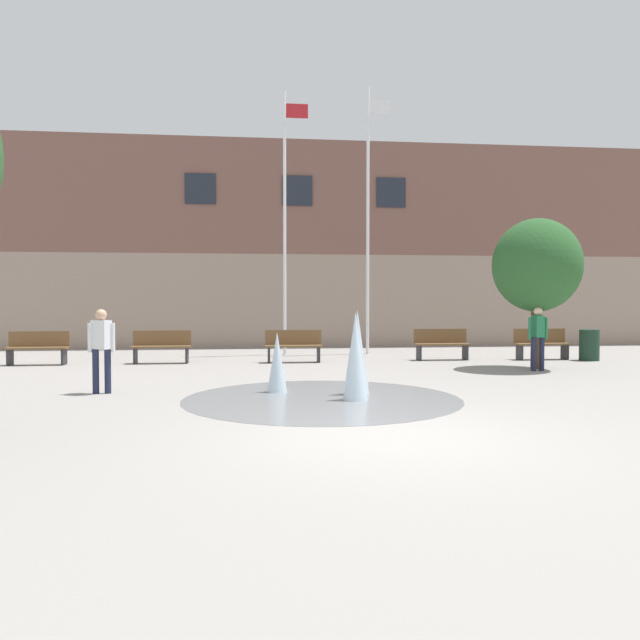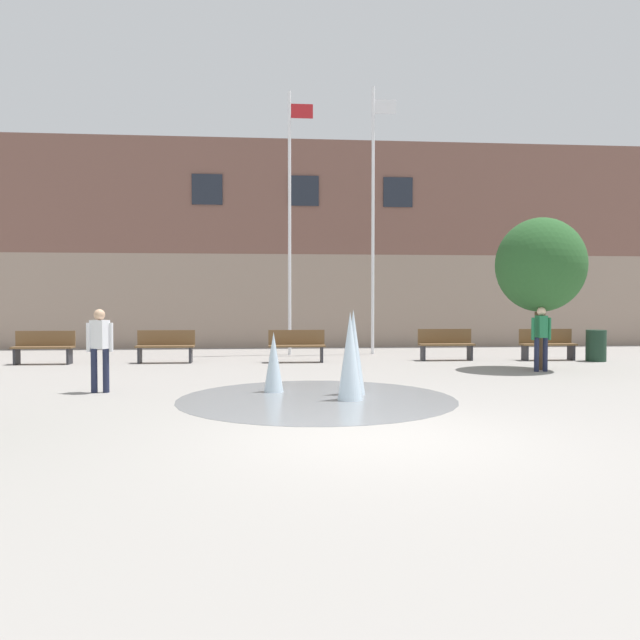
% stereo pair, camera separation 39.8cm
% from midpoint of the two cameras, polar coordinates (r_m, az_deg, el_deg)
% --- Properties ---
extents(ground_plane, '(100.00, 100.00, 0.00)m').
position_cam_midpoint_polar(ground_plane, '(8.18, 6.44, -10.63)').
color(ground_plane, gray).
extents(library_building, '(36.00, 6.05, 7.65)m').
position_cam_midpoint_polar(library_building, '(26.05, -1.45, 6.40)').
color(library_building, gray).
rests_on(library_building, ground).
extents(splash_fountain, '(4.96, 4.96, 1.59)m').
position_cam_midpoint_polar(splash_fountain, '(11.39, 2.04, -4.02)').
color(splash_fountain, gray).
rests_on(splash_fountain, ground).
extents(park_bench_far_left, '(1.60, 0.44, 0.91)m').
position_cam_midpoint_polar(park_bench_far_left, '(18.63, -23.37, -2.25)').
color(park_bench_far_left, '#28282D').
rests_on(park_bench_far_left, ground).
extents(park_bench_under_left_flagpole, '(1.60, 0.44, 0.91)m').
position_cam_midpoint_polar(park_bench_under_left_flagpole, '(17.94, -13.32, -2.31)').
color(park_bench_under_left_flagpole, '#28282D').
rests_on(park_bench_under_left_flagpole, ground).
extents(park_bench_center, '(1.60, 0.44, 0.91)m').
position_cam_midpoint_polar(park_bench_center, '(17.63, -1.49, -2.33)').
color(park_bench_center, '#28282D').
rests_on(park_bench_center, ground).
extents(park_bench_near_trashcan, '(1.60, 0.44, 0.91)m').
position_cam_midpoint_polar(park_bench_near_trashcan, '(18.62, 12.03, -2.15)').
color(park_bench_near_trashcan, '#28282D').
rests_on(park_bench_near_trashcan, ground).
extents(park_bench_far_right, '(1.60, 0.44, 0.91)m').
position_cam_midpoint_polar(park_bench_far_right, '(19.49, 20.61, -2.05)').
color(park_bench_far_right, '#28282D').
rests_on(park_bench_far_right, ground).
extents(adult_watching, '(0.50, 0.35, 1.59)m').
position_cam_midpoint_polar(adult_watching, '(12.48, -18.64, -2.06)').
color(adult_watching, '#1E233D').
rests_on(adult_watching, ground).
extents(adult_near_bench, '(0.50, 0.35, 1.59)m').
position_cam_midpoint_polar(adult_near_bench, '(16.31, 20.23, -1.18)').
color(adult_near_bench, '#1E233D').
rests_on(adult_near_bench, ground).
extents(flagpole_left, '(0.80, 0.10, 8.40)m').
position_cam_midpoint_polar(flagpole_left, '(20.19, -2.15, 9.49)').
color(flagpole_left, silver).
rests_on(flagpole_left, ground).
extents(flagpole_right, '(0.80, 0.10, 8.61)m').
position_cam_midpoint_polar(flagpole_right, '(20.51, 5.50, 9.67)').
color(flagpole_right, silver).
rests_on(flagpole_right, ground).
extents(trash_can, '(0.56, 0.56, 0.90)m').
position_cam_midpoint_polar(trash_can, '(19.67, 24.45, -2.15)').
color(trash_can, '#193323').
rests_on(trash_can, ground).
extents(street_tree_near_building, '(2.23, 2.23, 3.84)m').
position_cam_midpoint_polar(street_tree_near_building, '(16.79, 20.17, 4.71)').
color(street_tree_near_building, brown).
rests_on(street_tree_near_building, ground).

